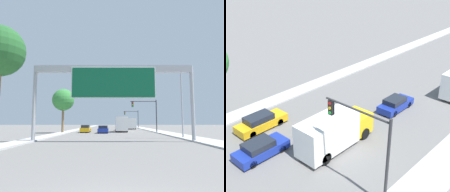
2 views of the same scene
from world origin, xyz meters
The scene contains 6 objects.
median_strip_left centered at (-9.00, 60.00, 0.07)m, with size 2.00×120.00×0.15m.
car_near_left centered at (1.75, 49.66, 0.64)m, with size 1.73×4.31×1.35m.
car_mid_left centered at (-5.25, 38.23, 0.68)m, with size 1.70×4.80×1.44m.
car_near_center centered at (-1.75, 35.77, 0.65)m, with size 1.84×4.39×1.37m.
truck_box_secondary centered at (1.75, 40.47, 1.56)m, with size 2.34×7.22×3.06m.
traffic_light_near_intersection centered at (6.86, 38.00, 4.31)m, with size 5.14×0.32×6.32m.
Camera 2 is at (16.54, 24.79, 14.90)m, focal length 50.00 mm.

